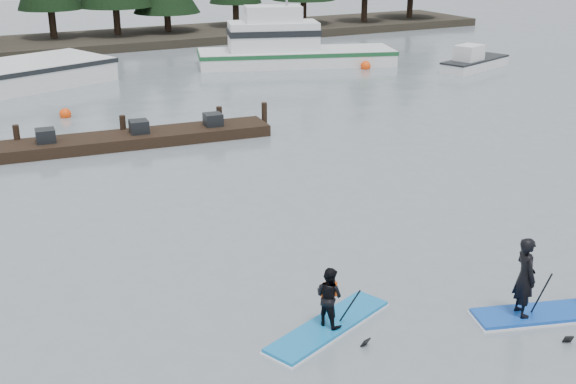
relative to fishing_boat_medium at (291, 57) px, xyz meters
name	(u,v)px	position (x,y,z in m)	size (l,w,h in m)	color
ground	(417,326)	(-12.07, -28.72, -0.51)	(160.00, 160.00, 0.00)	slate
far_shore	(49,45)	(-12.07, 13.28, -0.21)	(70.00, 8.00, 0.60)	#2D281E
treeline	(50,49)	(-12.07, 13.28, -0.51)	(60.00, 4.00, 8.00)	black
fishing_boat_medium	(291,57)	(0.00, 0.00, 0.00)	(12.39, 6.99, 7.45)	white
skiff	(475,64)	(9.16, -6.32, -0.20)	(5.29, 1.59, 0.62)	white
floating_dock	(101,142)	(-14.79, -12.33, -0.28)	(13.32, 1.78, 0.44)	black
buoy_c	(366,69)	(3.38, -3.24, -0.51)	(0.61, 0.61, 0.61)	#FF480C
buoy_b	(66,117)	(-15.04, -6.81, -0.51)	(0.52, 0.52, 0.52)	#FF480C
paddleboard_solo	(329,309)	(-13.83, -27.94, -0.03)	(3.36, 1.93, 1.87)	#1372B7
paddleboard_duo	(551,290)	(-9.29, -29.71, 0.13)	(3.68, 1.90, 2.39)	#1348B2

